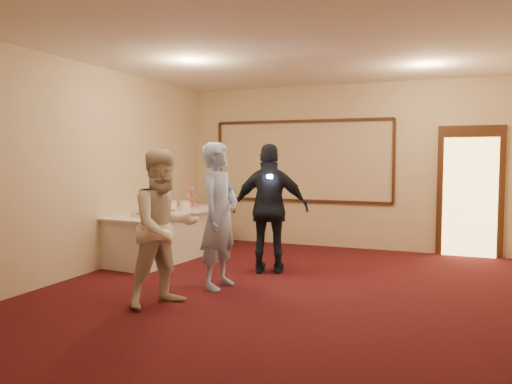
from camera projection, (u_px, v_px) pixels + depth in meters
floor at (283, 296)px, 6.01m from camera, size 7.00×7.00×0.00m
room_walls at (284, 127)px, 5.87m from camera, size 6.04×7.04×3.02m
wall_molding at (301, 161)px, 9.42m from camera, size 3.45×0.04×1.55m
doorway at (470, 192)px, 8.36m from camera, size 1.05×0.07×2.20m
buffet_table at (171, 234)px, 8.35m from camera, size 1.27×2.67×0.77m
pavlova_tray at (147, 212)px, 7.52m from camera, size 0.33×0.47×0.17m
cupcake_stand at (190, 199)px, 9.15m from camera, size 0.27×0.27×0.39m
plate_stack_a at (171, 205)px, 8.44m from camera, size 0.20×0.20×0.17m
plate_stack_b at (185, 205)px, 8.55m from camera, size 0.19×0.19×0.16m
tart at (168, 212)px, 8.02m from camera, size 0.26×0.26×0.05m
man at (219, 215)px, 6.35m from camera, size 0.49×0.71×1.86m
woman at (165, 228)px, 5.60m from camera, size 0.99×1.07×1.76m
guest at (270, 209)px, 7.18m from camera, size 1.18×0.73×1.87m
camera_flash at (270, 177)px, 6.90m from camera, size 0.07×0.04×0.05m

